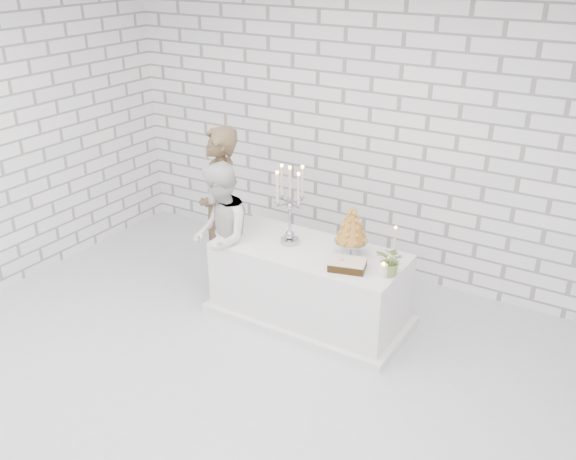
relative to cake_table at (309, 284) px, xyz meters
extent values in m
cube|color=silver|center=(-0.04, -1.21, -0.38)|extent=(6.00, 5.00, 0.01)
cube|color=white|center=(-0.04, -1.21, 2.62)|extent=(6.00, 5.00, 0.01)
cube|color=white|center=(-0.04, 1.29, 1.12)|extent=(6.00, 0.01, 3.00)
cube|color=white|center=(0.00, 0.00, 0.00)|extent=(1.80, 0.80, 0.75)
imported|color=brown|center=(-1.08, 0.07, 0.50)|extent=(0.70, 0.76, 1.74)
imported|color=silver|center=(-0.87, -0.22, 0.37)|extent=(0.87, 0.91, 1.49)
cube|color=black|center=(0.47, -0.17, 0.42)|extent=(0.36, 0.30, 0.08)
cylinder|color=white|center=(0.80, -0.14, 0.44)|extent=(0.09, 0.09, 0.12)
cylinder|color=beige|center=(0.76, 0.18, 0.54)|extent=(0.07, 0.07, 0.32)
imported|color=#5A7732|center=(0.84, -0.07, 0.51)|extent=(0.27, 0.24, 0.28)
camera|label=1|loc=(2.57, -4.58, 2.99)|focal=39.32mm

